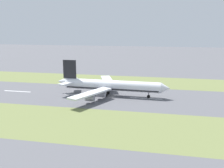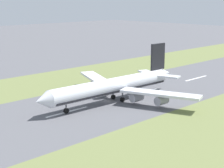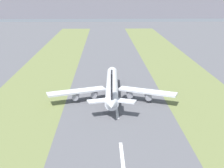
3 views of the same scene
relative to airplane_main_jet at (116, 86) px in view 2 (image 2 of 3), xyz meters
The scene contains 7 objects.
ground_plane 6.76m from the airplane_main_jet, 54.20° to the left, with size 800.00×800.00×0.00m, color #56565B.
grass_median_west 43.69m from the airplane_main_jet, behind, with size 40.00×600.00×0.01m, color olive.
grass_median_east 47.25m from the airplane_main_jet, ahead, with size 40.00×600.00×0.01m, color olive.
centreline_dash_near 58.43m from the airplane_main_jet, 88.22° to the right, with size 1.20×18.00×0.01m, color silver.
centreline_dash_mid 19.15m from the airplane_main_jet, 84.31° to the right, with size 1.20×18.00×0.01m, color silver.
centreline_dash_far 22.79m from the airplane_main_jet, 85.30° to the left, with size 1.20×18.00×0.01m, color silver.
airplane_main_jet is the anchor object (origin of this frame).
Camera 2 is at (-99.42, 95.39, 38.32)m, focal length 60.00 mm.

